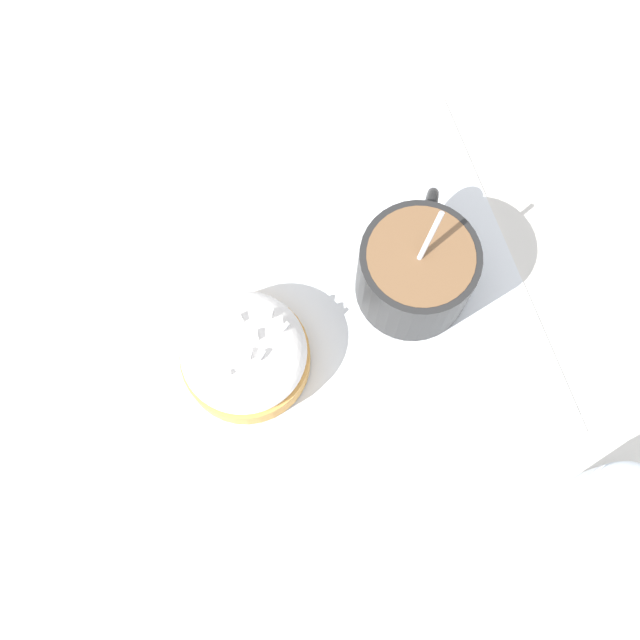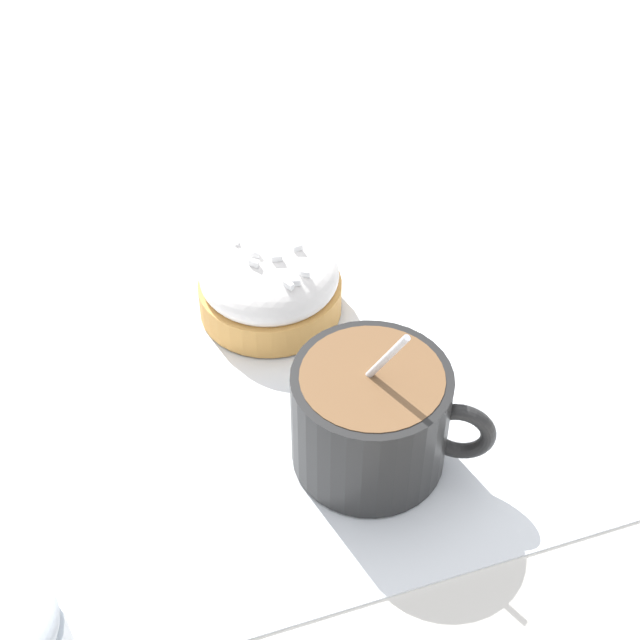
# 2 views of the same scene
# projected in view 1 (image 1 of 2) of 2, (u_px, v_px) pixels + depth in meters

# --- Properties ---
(ground_plane) EXTENTS (3.00, 3.00, 0.00)m
(ground_plane) POSITION_uv_depth(u_px,v_px,m) (324.00, 311.00, 0.60)
(ground_plane) COLOR silver
(paper_napkin) EXTENTS (0.36, 0.35, 0.00)m
(paper_napkin) POSITION_uv_depth(u_px,v_px,m) (324.00, 311.00, 0.60)
(paper_napkin) COLOR white
(paper_napkin) RESTS_ON ground_plane
(coffee_cup) EXTENTS (0.09, 0.10, 0.11)m
(coffee_cup) POSITION_uv_depth(u_px,v_px,m) (416.00, 270.00, 0.57)
(coffee_cup) COLOR black
(coffee_cup) RESTS_ON paper_napkin
(frosted_pastry) EXTENTS (0.10, 0.10, 0.06)m
(frosted_pastry) POSITION_uv_depth(u_px,v_px,m) (245.00, 354.00, 0.56)
(frosted_pastry) COLOR #D19347
(frosted_pastry) RESTS_ON paper_napkin
(sugar_bowl) EXTENTS (0.06, 0.06, 0.06)m
(sugar_bowl) POSITION_uv_depth(u_px,v_px,m) (620.00, 509.00, 0.52)
(sugar_bowl) COLOR silver
(sugar_bowl) RESTS_ON ground_plane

